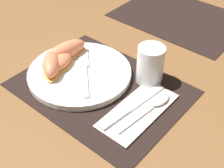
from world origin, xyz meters
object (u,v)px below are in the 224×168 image
Objects in this scene: plate at (80,73)px; citrus_wedge_1 at (58,56)px; citrus_wedge_2 at (59,62)px; citrus_wedge_3 at (51,65)px; citrus_wedge_0 at (66,51)px; fork at (84,69)px; juice_glass at (150,66)px; spoon at (153,104)px; knife at (132,107)px.

citrus_wedge_1 is at bearing -174.43° from plate.
citrus_wedge_3 is (-0.00, -0.03, 0.00)m from citrus_wedge_2.
citrus_wedge_2 is 0.97× the size of citrus_wedge_3.
citrus_wedge_0 is 0.03m from citrus_wedge_1.
citrus_wedge_0 is (-0.08, 0.01, 0.02)m from fork.
citrus_wedge_1 is at bearing -154.30° from juice_glass.
citrus_wedge_2 is at bearing -33.40° from citrus_wedge_1.
citrus_wedge_1 reaches higher than spoon.
spoon is at bearing 6.57° from citrus_wedge_1.
citrus_wedge_0 reaches higher than citrus_wedge_3.
fork is (-0.17, 0.02, 0.01)m from knife.
plate reaches higher than knife.
knife is at bearing -4.00° from plate.
plate is at bearing -173.09° from spoon.
juice_glass is 0.24m from citrus_wedge_2.
citrus_wedge_2 is 0.03m from citrus_wedge_3.
citrus_wedge_0 is 1.23× the size of citrus_wedge_2.
spoon is 1.26× the size of citrus_wedge_1.
citrus_wedge_1 is 0.04m from citrus_wedge_3.
citrus_wedge_3 is (-0.27, -0.07, 0.03)m from spoon.
juice_glass reaches higher than citrus_wedge_1.
spoon is 1.59× the size of citrus_wedge_3.
spoon is 1.32× the size of citrus_wedge_0.
spoon is at bearing 1.64° from citrus_wedge_0.
citrus_wedge_3 is at bearing -139.23° from plate.
fork is 0.09m from citrus_wedge_3.
citrus_wedge_2 reaches higher than spoon.
juice_glass is 0.25m from citrus_wedge_3.
plate is 2.72× the size of juice_glass.
citrus_wedge_0 is at bearing -159.26° from juice_glass.
juice_glass reaches higher than fork.
citrus_wedge_2 is at bearing -177.81° from knife.
plate is 1.94× the size of citrus_wedge_1.
knife is (0.03, -0.11, -0.04)m from juice_glass.
plate is 2.44× the size of citrus_wedge_3.
juice_glass reaches higher than citrus_wedge_3.
citrus_wedge_1 is at bearing 178.80° from knife.
juice_glass is at bearing 25.70° from citrus_wedge_1.
plate is at bearing 5.57° from citrus_wedge_1.
fork is (-0.21, -0.02, 0.01)m from spoon.
citrus_wedge_0 is 1.20× the size of citrus_wedge_3.
knife is at bearing -75.05° from juice_glass.
citrus_wedge_2 is at bearing -68.10° from citrus_wedge_0.
citrus_wedge_2 is (-0.05, -0.02, 0.02)m from plate.
spoon is at bearing 6.91° from plate.
juice_glass is 0.25m from citrus_wedge_1.
knife is at bearing -7.19° from fork.
citrus_wedge_2 is (-0.06, -0.03, 0.01)m from fork.
citrus_wedge_0 is (-0.29, -0.01, 0.03)m from spoon.
knife is 0.25m from citrus_wedge_0.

